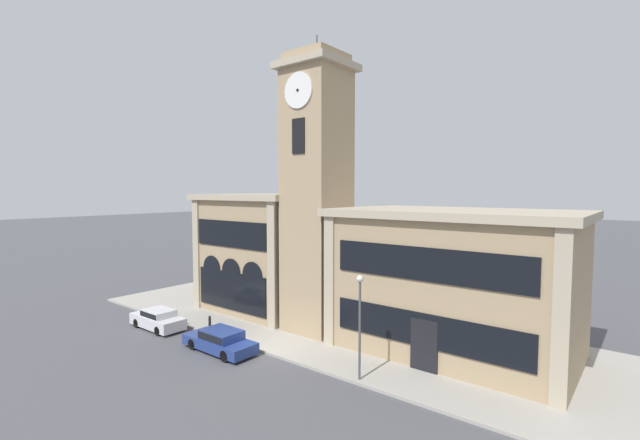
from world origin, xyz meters
TOP-DOWN VIEW (x-y plane):
  - ground_plane at (0.00, 0.00)m, footprint 300.00×300.00m
  - sidewalk_kerb at (0.00, 6.40)m, footprint 38.54×12.79m
  - clock_tower at (-0.00, 5.16)m, footprint 4.32×4.32m
  - town_hall_left_wing at (-6.70, 7.04)m, footprint 9.88×8.14m
  - town_hall_right_wing at (8.69, 7.05)m, footprint 13.86×8.14m
  - parked_car_near at (-8.90, -1.37)m, footprint 4.39×1.76m
  - parked_car_mid at (-2.13, -1.37)m, footprint 4.89×1.87m
  - street_lamp at (6.60, 0.36)m, footprint 0.36×0.36m
  - bollard at (-5.32, 0.28)m, footprint 0.18×0.18m

SIDE VIEW (x-z plane):
  - ground_plane at x=0.00m, z-range 0.00..0.00m
  - sidewalk_kerb at x=0.00m, z-range 0.00..0.15m
  - bollard at x=-5.32m, z-range 0.14..1.20m
  - parked_car_mid at x=-2.13m, z-range 0.04..1.38m
  - parked_car_near at x=-8.90m, z-range 0.03..1.41m
  - street_lamp at x=6.60m, z-range 1.02..6.29m
  - town_hall_right_wing at x=8.69m, z-range 0.03..8.52m
  - town_hall_left_wing at x=-6.70m, z-range 0.03..9.34m
  - clock_tower at x=0.00m, z-range -0.53..19.20m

